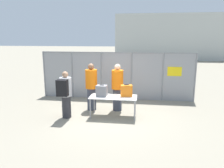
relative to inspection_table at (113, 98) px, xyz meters
The scene contains 10 objects.
ground_plane 0.70m from the inspection_table, 160.02° to the left, with size 120.00×120.00×0.00m, color gray.
fence_section 2.37m from the inspection_table, 94.15° to the left, with size 6.87×0.07×2.12m.
inspection_table is the anchor object (origin of this frame).
suitcase_grey 0.48m from the inspection_table, behind, with size 0.38×0.33×0.41m.
suitcase_orange 0.53m from the inspection_table, 12.97° to the left, with size 0.43×0.30×0.42m.
traveler_hooded 1.66m from the inspection_table, 167.78° to the right, with size 0.40×0.62×1.63m.
security_worker_near 0.77m from the inspection_table, 85.62° to the left, with size 0.44×0.44×1.78m.
security_worker_far 1.16m from the inspection_table, 144.94° to the left, with size 0.44×0.44×1.80m.
utility_trailer 5.25m from the inspection_table, 70.08° to the left, with size 4.51×1.98×0.65m.
distant_hangar 24.76m from the inspection_table, 76.79° to the left, with size 16.29×8.23×5.54m.
Camera 1 is at (1.17, -7.31, 2.75)m, focal length 35.00 mm.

